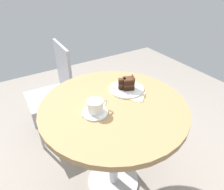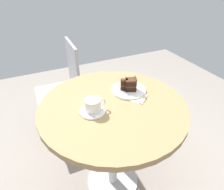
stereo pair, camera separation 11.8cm
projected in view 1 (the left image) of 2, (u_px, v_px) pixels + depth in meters
ground_plane at (113, 181)px, 1.59m from camera, size 4.40×4.40×0.01m
cafe_table at (114, 119)px, 1.24m from camera, size 0.87×0.87×0.75m
saucer at (95, 113)px, 1.10m from camera, size 0.14×0.14×0.01m
coffee_cup at (95, 106)px, 1.08m from camera, size 0.12×0.09×0.07m
teaspoon at (88, 116)px, 1.06m from camera, size 0.07×0.08×0.00m
cake_plate at (126, 89)px, 1.30m from camera, size 0.22×0.22×0.01m
cake_slice at (128, 83)px, 1.27m from camera, size 0.11×0.08×0.09m
fork at (117, 89)px, 1.28m from camera, size 0.05×0.14×0.00m
napkin at (134, 95)px, 1.25m from camera, size 0.17×0.18×0.00m
cafe_chair at (57, 86)px, 1.81m from camera, size 0.39×0.39×0.89m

